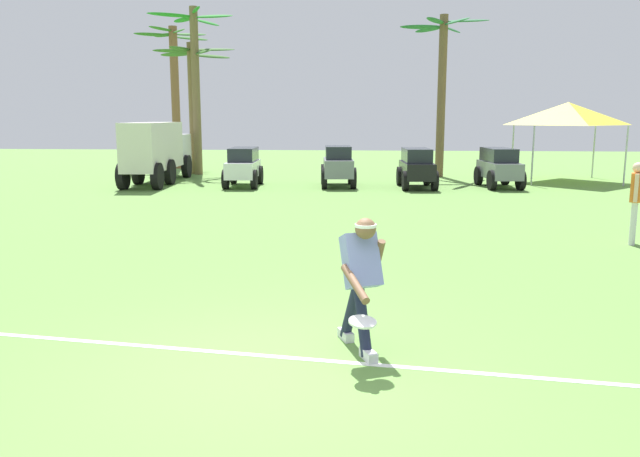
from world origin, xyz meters
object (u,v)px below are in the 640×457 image
palm_tree_right_of_centre (196,79)px  frisbee_thrower (361,277)px  box_truck (157,149)px  palm_tree_left_of_centre (194,97)px  parked_car_slot_c (417,167)px  event_tent (568,114)px  frisbee_in_flight (363,322)px  teammate_near_sideline (636,195)px  parked_car_slot_b (338,165)px  palm_tree_far_right (442,81)px  parked_car_slot_a (243,166)px  palm_tree_far_left (175,87)px  parked_car_slot_d (499,166)px

palm_tree_right_of_centre → frisbee_thrower: bearing=-70.2°
box_truck → palm_tree_left_of_centre: palm_tree_left_of_centre is taller
parked_car_slot_c → event_tent: 6.51m
frisbee_in_flight → event_tent: event_tent is taller
teammate_near_sideline → parked_car_slot_b: teammate_near_sideline is taller
box_truck → palm_tree_far_right: size_ratio=0.94×
palm_tree_left_of_centre → box_truck: bearing=-95.1°
frisbee_in_flight → teammate_near_sideline: size_ratio=0.23×
box_truck → frisbee_thrower: bearing=-64.8°
parked_car_slot_a → palm_tree_far_left: (-4.66, 7.50, 3.05)m
frisbee_in_flight → parked_car_slot_a: parked_car_slot_a is taller
event_tent → parked_car_slot_b: bearing=-164.3°
parked_car_slot_a → palm_tree_far_left: palm_tree_far_left is taller
palm_tree_left_of_centre → palm_tree_far_right: size_ratio=0.86×
frisbee_thrower → parked_car_slot_a: frisbee_thrower is taller
event_tent → parked_car_slot_d: bearing=-142.1°
frisbee_in_flight → parked_car_slot_d: (4.49, 16.29, 0.21)m
parked_car_slot_a → box_truck: 3.53m
parked_car_slot_c → teammate_near_sideline: bearing=-70.1°
frisbee_thrower → palm_tree_right_of_centre: palm_tree_right_of_centre is taller
palm_tree_left_of_centre → event_tent: size_ratio=1.64×
box_truck → palm_tree_right_of_centre: bearing=81.0°
palm_tree_far_right → frisbee_in_flight: bearing=-98.1°
box_truck → parked_car_slot_c: bearing=-5.7°
parked_car_slot_b → palm_tree_far_right: bearing=45.1°
event_tent → palm_tree_right_of_centre: bearing=172.9°
palm_tree_left_of_centre → parked_car_slot_a: bearing=-57.6°
frisbee_thrower → event_tent: event_tent is taller
parked_car_slot_b → palm_tree_left_of_centre: size_ratio=0.45×
frisbee_in_flight → event_tent: bearing=68.4°
palm_tree_left_of_centre → event_tent: bearing=-8.3°
parked_car_slot_b → teammate_near_sideline: bearing=-57.7°
palm_tree_right_of_centre → box_truck: bearing=-99.0°
parked_car_slot_b → palm_tree_right_of_centre: size_ratio=0.36×
teammate_near_sideline → palm_tree_right_of_centre: 18.66m
parked_car_slot_a → palm_tree_left_of_centre: bearing=122.4°
frisbee_in_flight → palm_tree_far_right: 20.55m
teammate_near_sideline → parked_car_slot_d: teammate_near_sideline is taller
box_truck → frisbee_in_flight: bearing=-65.4°
box_truck → palm_tree_left_of_centre: 4.31m
parked_car_slot_c → palm_tree_right_of_centre: bearing=153.3°
frisbee_in_flight → parked_car_slot_b: (-1.04, 16.16, 0.23)m
frisbee_in_flight → palm_tree_far_right: bearing=81.9°
parked_car_slot_c → palm_tree_far_left: bearing=144.8°
parked_car_slot_b → palm_tree_left_of_centre: 8.14m
parked_car_slot_a → event_tent: event_tent is taller
parked_car_slot_d → box_truck: 12.20m
frisbee_thrower → event_tent: size_ratio=0.43×
parked_car_slot_b → frisbee_in_flight: bearing=-86.3°
teammate_near_sideline → parked_car_slot_a: teammate_near_sideline is taller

